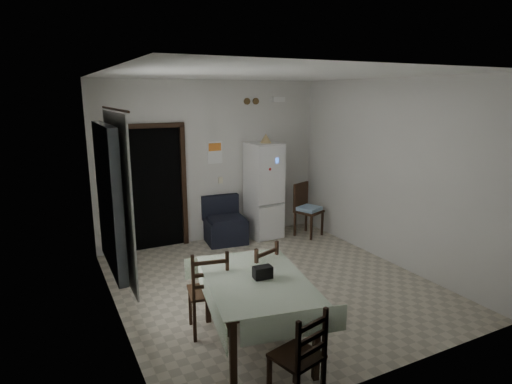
{
  "coord_description": "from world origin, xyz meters",
  "views": [
    {
      "loc": [
        -2.77,
        -4.94,
        2.66
      ],
      "look_at": [
        0.0,
        0.5,
        1.25
      ],
      "focal_mm": 30.0,
      "sensor_mm": 36.0,
      "label": 1
    }
  ],
  "objects_px": {
    "navy_seat": "(225,220)",
    "dining_chair_near_head": "(297,355)",
    "corner_chair": "(309,210)",
    "dining_chair_far_left": "(208,290)",
    "dining_chair_far_right": "(256,279)",
    "dining_table": "(256,313)",
    "fridge": "(264,190)"
  },
  "relations": [
    {
      "from": "navy_seat",
      "to": "dining_chair_near_head",
      "type": "relative_size",
      "value": 0.92
    },
    {
      "from": "corner_chair",
      "to": "fridge",
      "type": "bearing_deg",
      "value": 133.33
    },
    {
      "from": "dining_chair_far_right",
      "to": "dining_chair_far_left",
      "type": "bearing_deg",
      "value": -16.16
    },
    {
      "from": "dining_chair_near_head",
      "to": "dining_chair_far_left",
      "type": "bearing_deg",
      "value": -93.31
    },
    {
      "from": "navy_seat",
      "to": "dining_chair_far_left",
      "type": "relative_size",
      "value": 0.83
    },
    {
      "from": "navy_seat",
      "to": "corner_chair",
      "type": "xyz_separation_m",
      "value": [
        1.57,
        -0.36,
        0.08
      ]
    },
    {
      "from": "dining_table",
      "to": "dining_chair_far_right",
      "type": "height_order",
      "value": "dining_chair_far_right"
    },
    {
      "from": "dining_table",
      "to": "dining_chair_far_left",
      "type": "height_order",
      "value": "dining_chair_far_left"
    },
    {
      "from": "fridge",
      "to": "corner_chair",
      "type": "bearing_deg",
      "value": -27.83
    },
    {
      "from": "dining_chair_near_head",
      "to": "fridge",
      "type": "bearing_deg",
      "value": -128.54
    },
    {
      "from": "dining_chair_far_right",
      "to": "dining_chair_near_head",
      "type": "xyz_separation_m",
      "value": [
        -0.35,
        -1.47,
        -0.03
      ]
    },
    {
      "from": "dining_table",
      "to": "dining_chair_far_left",
      "type": "distance_m",
      "value": 0.64
    },
    {
      "from": "fridge",
      "to": "navy_seat",
      "type": "relative_size",
      "value": 2.13
    },
    {
      "from": "fridge",
      "to": "navy_seat",
      "type": "xyz_separation_m",
      "value": [
        -0.79,
        0.0,
        -0.47
      ]
    },
    {
      "from": "corner_chair",
      "to": "dining_chair_far_right",
      "type": "relative_size",
      "value": 1.04
    },
    {
      "from": "dining_table",
      "to": "dining_chair_near_head",
      "type": "relative_size",
      "value": 1.69
    },
    {
      "from": "corner_chair",
      "to": "dining_chair_far_left",
      "type": "relative_size",
      "value": 0.99
    },
    {
      "from": "dining_chair_far_left",
      "to": "dining_chair_far_right",
      "type": "height_order",
      "value": "dining_chair_far_left"
    },
    {
      "from": "fridge",
      "to": "navy_seat",
      "type": "bearing_deg",
      "value": 176.99
    },
    {
      "from": "dining_chair_near_head",
      "to": "dining_table",
      "type": "bearing_deg",
      "value": -107.73
    },
    {
      "from": "navy_seat",
      "to": "dining_chair_far_left",
      "type": "xyz_separation_m",
      "value": [
        -1.35,
        -2.67,
        0.09
      ]
    },
    {
      "from": "dining_chair_far_left",
      "to": "dining_chair_near_head",
      "type": "bearing_deg",
      "value": 111.98
    },
    {
      "from": "dining_chair_far_left",
      "to": "dining_table",
      "type": "bearing_deg",
      "value": 132.46
    },
    {
      "from": "navy_seat",
      "to": "dining_table",
      "type": "relative_size",
      "value": 0.55
    },
    {
      "from": "fridge",
      "to": "corner_chair",
      "type": "distance_m",
      "value": 0.94
    },
    {
      "from": "fridge",
      "to": "dining_chair_far_right",
      "type": "bearing_deg",
      "value": -122.89
    },
    {
      "from": "dining_chair_near_head",
      "to": "corner_chair",
      "type": "bearing_deg",
      "value": -139.38
    },
    {
      "from": "navy_seat",
      "to": "corner_chair",
      "type": "height_order",
      "value": "corner_chair"
    },
    {
      "from": "dining_chair_far_left",
      "to": "dining_chair_far_right",
      "type": "bearing_deg",
      "value": -164.78
    },
    {
      "from": "navy_seat",
      "to": "dining_chair_near_head",
      "type": "bearing_deg",
      "value": -97.81
    },
    {
      "from": "navy_seat",
      "to": "dining_table",
      "type": "distance_m",
      "value": 3.37
    },
    {
      "from": "dining_chair_far_right",
      "to": "fridge",
      "type": "bearing_deg",
      "value": -140.14
    }
  ]
}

